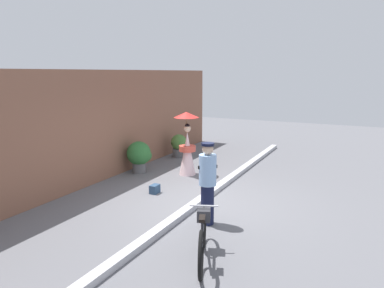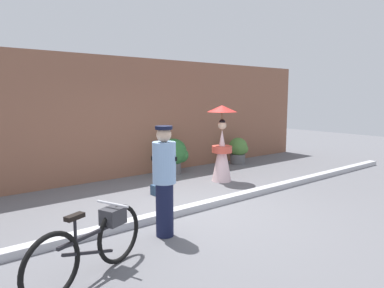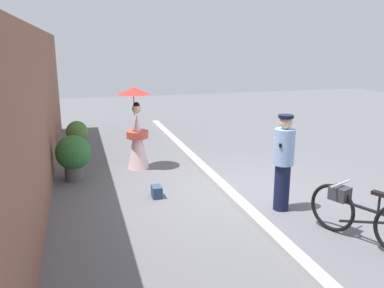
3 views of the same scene
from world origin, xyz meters
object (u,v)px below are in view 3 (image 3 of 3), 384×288
object	(u,v)px
bicycle_near_officer	(360,214)
backpack_on_pavement	(157,191)
potted_plant_small	(78,135)
person_officer	(283,160)
potted_plant_by_door	(74,155)
person_with_parasol	(137,130)

from	to	relation	value
bicycle_near_officer	backpack_on_pavement	world-z (taller)	bicycle_near_officer
bicycle_near_officer	potted_plant_small	bearing A→B (deg)	31.09
backpack_on_pavement	person_officer	bearing A→B (deg)	-120.47
bicycle_near_officer	potted_plant_small	world-z (taller)	bicycle_near_officer
potted_plant_by_door	potted_plant_small	world-z (taller)	potted_plant_by_door
potted_plant_by_door	potted_plant_small	size ratio (longest dim) A/B	1.17
potted_plant_small	backpack_on_pavement	world-z (taller)	potted_plant_small
potted_plant_small	potted_plant_by_door	bearing A→B (deg)	178.10
person_officer	backpack_on_pavement	bearing A→B (deg)	59.53
potted_plant_by_door	backpack_on_pavement	world-z (taller)	potted_plant_by_door
bicycle_near_officer	potted_plant_small	size ratio (longest dim) A/B	2.02
bicycle_near_officer	potted_plant_by_door	size ratio (longest dim) A/B	1.72
potted_plant_small	backpack_on_pavement	xyz separation A→B (m)	(-3.83, -1.36, -0.32)
person_with_parasol	bicycle_near_officer	bearing A→B (deg)	-150.20
potted_plant_small	person_officer	bearing A→B (deg)	-146.50
potted_plant_by_door	potted_plant_small	xyz separation A→B (m)	(2.36, -0.08, -0.10)
person_with_parasol	backpack_on_pavement	bearing A→B (deg)	-178.09
person_officer	potted_plant_small	world-z (taller)	person_officer
bicycle_near_officer	person_with_parasol	bearing A→B (deg)	29.80
person_officer	potted_plant_by_door	size ratio (longest dim) A/B	1.73
bicycle_near_officer	potted_plant_small	distance (m)	7.34
potted_plant_small	backpack_on_pavement	distance (m)	4.08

